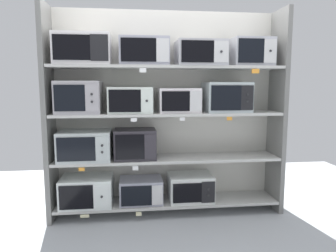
{
  "coord_description": "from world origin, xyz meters",
  "views": [
    {
      "loc": [
        -0.39,
        -3.32,
        1.43
      ],
      "look_at": [
        0.0,
        0.0,
        0.99
      ],
      "focal_mm": 33.05,
      "sensor_mm": 36.0,
      "label": 1
    }
  ],
  "objects_px": {
    "microwave_8": "(226,97)",
    "microwave_9": "(83,49)",
    "microwave_0": "(87,191)",
    "microwave_6": "(130,100)",
    "microwave_5": "(79,97)",
    "microwave_12": "(251,53)",
    "microwave_11": "(200,54)",
    "microwave_3": "(85,145)",
    "microwave_7": "(179,100)",
    "microwave_4": "(135,144)",
    "microwave_10": "(144,52)",
    "microwave_2": "(190,187)",
    "microwave_1": "(141,190)"
  },
  "relations": [
    {
      "from": "microwave_5",
      "to": "microwave_12",
      "type": "height_order",
      "value": "microwave_12"
    },
    {
      "from": "microwave_5",
      "to": "microwave_8",
      "type": "height_order",
      "value": "microwave_5"
    },
    {
      "from": "microwave_5",
      "to": "microwave_10",
      "type": "relative_size",
      "value": 0.89
    },
    {
      "from": "microwave_7",
      "to": "microwave_0",
      "type": "bearing_deg",
      "value": -179.99
    },
    {
      "from": "microwave_3",
      "to": "microwave_12",
      "type": "xyz_separation_m",
      "value": [
        1.8,
        -0.0,
        0.99
      ]
    },
    {
      "from": "microwave_0",
      "to": "microwave_5",
      "type": "xyz_separation_m",
      "value": [
        -0.05,
        0.0,
        1.01
      ]
    },
    {
      "from": "microwave_2",
      "to": "microwave_6",
      "type": "height_order",
      "value": "microwave_6"
    },
    {
      "from": "microwave_5",
      "to": "microwave_11",
      "type": "distance_m",
      "value": 1.36
    },
    {
      "from": "microwave_1",
      "to": "microwave_6",
      "type": "bearing_deg",
      "value": -179.99
    },
    {
      "from": "microwave_0",
      "to": "microwave_7",
      "type": "bearing_deg",
      "value": 0.01
    },
    {
      "from": "microwave_0",
      "to": "microwave_6",
      "type": "relative_size",
      "value": 1.17
    },
    {
      "from": "microwave_0",
      "to": "microwave_3",
      "type": "xyz_separation_m",
      "value": [
        -0.0,
        0.0,
        0.5
      ]
    },
    {
      "from": "microwave_0",
      "to": "microwave_8",
      "type": "distance_m",
      "value": 1.83
    },
    {
      "from": "microwave_5",
      "to": "microwave_7",
      "type": "xyz_separation_m",
      "value": [
        1.05,
        -0.0,
        -0.04
      ]
    },
    {
      "from": "microwave_0",
      "to": "microwave_12",
      "type": "bearing_deg",
      "value": -0.0
    },
    {
      "from": "microwave_1",
      "to": "microwave_4",
      "type": "bearing_deg",
      "value": 179.96
    },
    {
      "from": "microwave_1",
      "to": "microwave_11",
      "type": "bearing_deg",
      "value": 0.0
    },
    {
      "from": "microwave_0",
      "to": "microwave_8",
      "type": "bearing_deg",
      "value": -0.0
    },
    {
      "from": "microwave_11",
      "to": "microwave_12",
      "type": "bearing_deg",
      "value": -0.0
    },
    {
      "from": "microwave_0",
      "to": "microwave_9",
      "type": "distance_m",
      "value": 1.5
    },
    {
      "from": "microwave_2",
      "to": "microwave_10",
      "type": "xyz_separation_m",
      "value": [
        -0.51,
        -0.0,
        1.49
      ]
    },
    {
      "from": "microwave_6",
      "to": "microwave_12",
      "type": "distance_m",
      "value": 1.41
    },
    {
      "from": "microwave_3",
      "to": "microwave_6",
      "type": "height_order",
      "value": "microwave_6"
    },
    {
      "from": "microwave_0",
      "to": "microwave_1",
      "type": "distance_m",
      "value": 0.59
    },
    {
      "from": "microwave_11",
      "to": "microwave_3",
      "type": "bearing_deg",
      "value": 180.0
    },
    {
      "from": "microwave_0",
      "to": "microwave_12",
      "type": "relative_size",
      "value": 1.25
    },
    {
      "from": "microwave_0",
      "to": "microwave_2",
      "type": "xyz_separation_m",
      "value": [
        1.14,
        0.0,
        -0.01
      ]
    },
    {
      "from": "microwave_3",
      "to": "microwave_7",
      "type": "height_order",
      "value": "microwave_7"
    },
    {
      "from": "microwave_1",
      "to": "microwave_5",
      "type": "xyz_separation_m",
      "value": [
        -0.63,
        0.0,
        1.03
      ]
    },
    {
      "from": "microwave_4",
      "to": "microwave_0",
      "type": "bearing_deg",
      "value": 180.0
    },
    {
      "from": "microwave_3",
      "to": "microwave_2",
      "type": "bearing_deg",
      "value": 0.01
    },
    {
      "from": "microwave_9",
      "to": "microwave_10",
      "type": "relative_size",
      "value": 1.1
    },
    {
      "from": "microwave_1",
      "to": "microwave_2",
      "type": "height_order",
      "value": "microwave_2"
    },
    {
      "from": "microwave_6",
      "to": "microwave_9",
      "type": "relative_size",
      "value": 0.83
    },
    {
      "from": "microwave_11",
      "to": "microwave_6",
      "type": "bearing_deg",
      "value": -180.0
    },
    {
      "from": "microwave_9",
      "to": "microwave_12",
      "type": "xyz_separation_m",
      "value": [
        1.79,
        -0.0,
        -0.01
      ]
    },
    {
      "from": "microwave_0",
      "to": "microwave_12",
      "type": "distance_m",
      "value": 2.33
    },
    {
      "from": "microwave_3",
      "to": "microwave_12",
      "type": "height_order",
      "value": "microwave_12"
    },
    {
      "from": "microwave_2",
      "to": "microwave_3",
      "type": "distance_m",
      "value": 1.25
    },
    {
      "from": "microwave_0",
      "to": "microwave_5",
      "type": "bearing_deg",
      "value": 179.81
    },
    {
      "from": "microwave_1",
      "to": "microwave_5",
      "type": "distance_m",
      "value": 1.21
    },
    {
      "from": "microwave_2",
      "to": "microwave_8",
      "type": "xyz_separation_m",
      "value": [
        0.39,
        -0.0,
        1.01
      ]
    },
    {
      "from": "microwave_0",
      "to": "microwave_11",
      "type": "height_order",
      "value": "microwave_11"
    },
    {
      "from": "microwave_4",
      "to": "microwave_11",
      "type": "distance_m",
      "value": 1.2
    },
    {
      "from": "microwave_4",
      "to": "microwave_8",
      "type": "bearing_deg",
      "value": -0.0
    },
    {
      "from": "microwave_8",
      "to": "microwave_9",
      "type": "distance_m",
      "value": 1.61
    },
    {
      "from": "microwave_9",
      "to": "microwave_6",
      "type": "bearing_deg",
      "value": -0.04
    },
    {
      "from": "microwave_10",
      "to": "microwave_6",
      "type": "bearing_deg",
      "value": -179.96
    },
    {
      "from": "microwave_5",
      "to": "microwave_6",
      "type": "xyz_separation_m",
      "value": [
        0.53,
        -0.0,
        -0.03
      ]
    },
    {
      "from": "microwave_5",
      "to": "microwave_12",
      "type": "distance_m",
      "value": 1.9
    }
  ]
}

